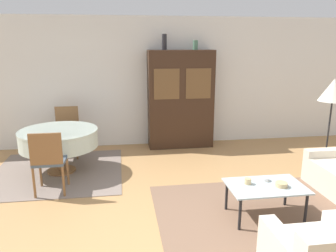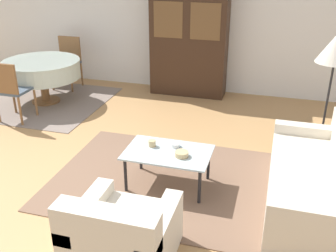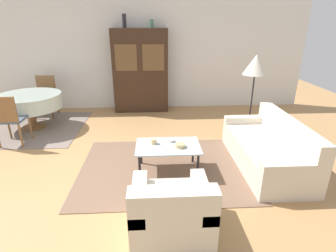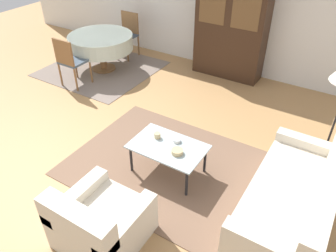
# 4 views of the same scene
# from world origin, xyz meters

# --- Properties ---
(ground_plane) EXTENTS (14.00, 14.00, 0.00)m
(ground_plane) POSITION_xyz_m (0.00, 0.00, 0.00)
(ground_plane) COLOR tan
(wall_back) EXTENTS (10.00, 0.06, 2.70)m
(wall_back) POSITION_xyz_m (0.00, 3.63, 1.35)
(wall_back) COLOR white
(wall_back) RESTS_ON ground_plane
(area_rug) EXTENTS (2.62, 2.01, 0.01)m
(area_rug) POSITION_xyz_m (1.22, 0.33, 0.01)
(area_rug) COLOR brown
(area_rug) RESTS_ON ground_plane
(dining_rug) EXTENTS (2.16, 2.10, 0.01)m
(dining_rug) POSITION_xyz_m (-1.60, 2.17, 0.01)
(dining_rug) COLOR gray
(dining_rug) RESTS_ON ground_plane
(couch) EXTENTS (0.85, 1.89, 0.77)m
(couch) POSITION_xyz_m (2.86, 0.34, 0.28)
(couch) COLOR beige
(couch) RESTS_ON ground_plane
(armchair) EXTENTS (0.83, 0.83, 0.74)m
(armchair) POSITION_xyz_m (1.23, -1.04, 0.28)
(armchair) COLOR beige
(armchair) RESTS_ON ground_plane
(coffee_table) EXTENTS (0.96, 0.62, 0.43)m
(coffee_table) POSITION_xyz_m (1.27, 0.24, 0.40)
(coffee_table) COLOR black
(coffee_table) RESTS_ON area_rug
(display_cabinet) EXTENTS (1.35, 0.46, 2.03)m
(display_cabinet) POSITION_xyz_m (0.75, 3.35, 1.01)
(display_cabinet) COLOR #382316
(display_cabinet) RESTS_ON ground_plane
(dining_table) EXTENTS (1.30, 1.30, 0.74)m
(dining_table) POSITION_xyz_m (-1.55, 2.19, 0.60)
(dining_table) COLOR brown
(dining_table) RESTS_ON dining_rug
(dining_chair_near) EXTENTS (0.44, 0.44, 0.95)m
(dining_chair_near) POSITION_xyz_m (-1.55, 1.32, 0.55)
(dining_chair_near) COLOR brown
(dining_chair_near) RESTS_ON dining_rug
(dining_chair_far) EXTENTS (0.44, 0.44, 0.95)m
(dining_chair_far) POSITION_xyz_m (-1.55, 3.05, 0.55)
(dining_chair_far) COLOR brown
(dining_chair_far) RESTS_ON dining_rug
(floor_lamp) EXTENTS (0.46, 0.46, 1.60)m
(floor_lamp) POSITION_xyz_m (2.98, 1.58, 1.37)
(floor_lamp) COLOR black
(floor_lamp) RESTS_ON ground_plane
(cup) EXTENTS (0.09, 0.09, 0.08)m
(cup) POSITION_xyz_m (1.06, 0.31, 0.48)
(cup) COLOR tan
(cup) RESTS_ON coffee_table
(bowl) EXTENTS (0.15, 0.15, 0.06)m
(bowl) POSITION_xyz_m (1.44, 0.18, 0.47)
(bowl) COLOR tan
(bowl) RESTS_ON coffee_table
(bowl_small) EXTENTS (0.10, 0.10, 0.05)m
(bowl_small) POSITION_xyz_m (1.31, 0.37, 0.46)
(bowl_small) COLOR white
(bowl_small) RESTS_ON coffee_table
(vase_tall) EXTENTS (0.09, 0.09, 0.31)m
(vase_tall) POSITION_xyz_m (0.41, 3.35, 2.18)
(vase_tall) COLOR #232328
(vase_tall) RESTS_ON display_cabinet
(vase_short) EXTENTS (0.10, 0.10, 0.19)m
(vase_short) POSITION_xyz_m (1.05, 3.35, 2.12)
(vase_short) COLOR #4C7A60
(vase_short) RESTS_ON display_cabinet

